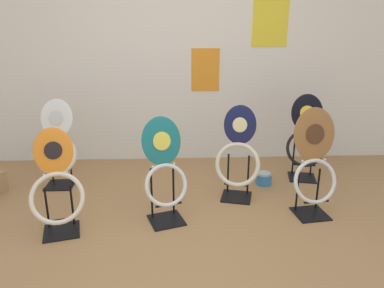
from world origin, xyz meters
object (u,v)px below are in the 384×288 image
Objects in this scene: toilet_seat_display_white_plain at (57,147)px; toilet_seat_display_woodgrain at (314,164)px; paint_can at (264,178)px; toilet_seat_display_teal_sax at (164,171)px; toilet_seat_display_jazz_black at (305,141)px; toilet_seat_display_orange_sun at (57,189)px; toilet_seat_display_navy_moon at (238,156)px.

toilet_seat_display_white_plain is 0.93× the size of toilet_seat_display_woodgrain.
toilet_seat_display_teal_sax is at bearing -145.87° from paint_can.
toilet_seat_display_jazz_black reaches higher than toilet_seat_display_white_plain.
toilet_seat_display_jazz_black is at bearing 18.59° from paint_can.
paint_can is at bearing 23.99° from toilet_seat_display_orange_sun.
toilet_seat_display_woodgrain is 1.14× the size of toilet_seat_display_orange_sun.
toilet_seat_display_white_plain is 1.83m from toilet_seat_display_navy_moon.
toilet_seat_display_jazz_black is 1.08× the size of toilet_seat_display_orange_sun.
toilet_seat_display_teal_sax is (-1.47, -0.84, 0.04)m from toilet_seat_display_jazz_black.
toilet_seat_display_white_plain is at bearing 106.18° from toilet_seat_display_orange_sun.
toilet_seat_display_white_plain is 5.30× the size of paint_can.
toilet_seat_display_navy_moon is at bearing -11.73° from toilet_seat_display_white_plain.
toilet_seat_display_teal_sax reaches higher than toilet_seat_display_orange_sun.
toilet_seat_display_white_plain is 0.98× the size of toilet_seat_display_jazz_black.
toilet_seat_display_orange_sun is (-0.85, -0.14, -0.08)m from toilet_seat_display_teal_sax.
toilet_seat_display_navy_moon is 0.99× the size of toilet_seat_display_jazz_black.
toilet_seat_display_navy_moon is 5.40× the size of paint_can.
toilet_seat_display_jazz_black is at bearing 29.73° from toilet_seat_display_teal_sax.
toilet_seat_display_woodgrain is at bearing 5.23° from toilet_seat_display_orange_sun.
toilet_seat_display_navy_moon is at bearing 150.09° from toilet_seat_display_woodgrain.
toilet_seat_display_teal_sax is at bearing -150.27° from toilet_seat_display_jazz_black.
toilet_seat_display_white_plain is 2.49m from toilet_seat_display_woodgrain.
toilet_seat_display_navy_moon reaches higher than toilet_seat_display_white_plain.
toilet_seat_display_woodgrain reaches higher than toilet_seat_display_teal_sax.
toilet_seat_display_orange_sun is at bearing -157.05° from toilet_seat_display_jazz_black.
toilet_seat_display_white_plain is 2.15m from paint_can.
toilet_seat_display_teal_sax is 1.08× the size of toilet_seat_display_orange_sun.
toilet_seat_display_navy_moon is 1.08× the size of toilet_seat_display_orange_sun.
toilet_seat_display_jazz_black reaches higher than toilet_seat_display_teal_sax.
toilet_seat_display_navy_moon reaches higher than toilet_seat_display_orange_sun.
paint_can is (0.33, 0.29, -0.35)m from toilet_seat_display_navy_moon.
toilet_seat_display_jazz_black is at bearing 1.56° from toilet_seat_display_white_plain.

